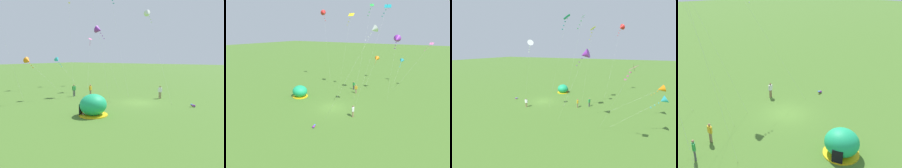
# 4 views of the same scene
# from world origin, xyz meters

# --- Properties ---
(ground_plane) EXTENTS (300.00, 300.00, 0.00)m
(ground_plane) POSITION_xyz_m (0.00, 0.00, 0.00)
(ground_plane) COLOR #477028
(popup_tent) EXTENTS (2.81, 2.81, 2.10)m
(popup_tent) POSITION_xyz_m (-7.79, 1.19, 1.00)
(popup_tent) COLOR #1EAD6B
(popup_tent) RESTS_ON ground
(toddler_crawling) EXTENTS (0.27, 0.55, 0.32)m
(toddler_crawling) POSITION_xyz_m (1.13, -6.22, 0.18)
(toddler_crawling) COLOR purple
(toddler_crawling) RESTS_ON ground
(person_strolling) EXTENTS (0.59, 0.27, 1.72)m
(person_strolling) POSITION_xyz_m (0.39, 7.91, 0.96)
(person_strolling) COLOR #8C7251
(person_strolling) RESTS_ON ground
(person_near_tent) EXTENTS (0.28, 0.59, 1.72)m
(person_near_tent) POSITION_xyz_m (4.11, -1.22, 0.96)
(person_near_tent) COLOR #8C7251
(person_near_tent) RESTS_ON ground
(person_far_back) EXTENTS (0.57, 0.34, 1.72)m
(person_far_back) POSITION_xyz_m (-0.98, 9.84, 0.96)
(person_far_back) COLOR #4C4C51
(person_far_back) RESTS_ON ground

